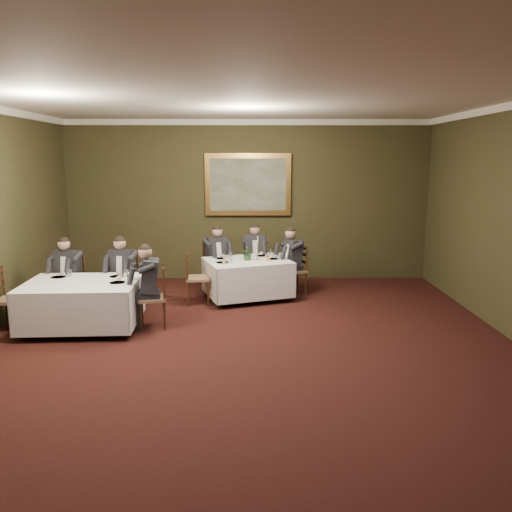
{
  "coord_description": "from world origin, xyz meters",
  "views": [
    {
      "loc": [
        0.12,
        -6.07,
        2.69
      ],
      "look_at": [
        0.17,
        1.74,
        1.15
      ],
      "focal_mm": 35.0,
      "sensor_mm": 36.0,
      "label": 1
    }
  ],
  "objects_px": {
    "table_main": "(247,276)",
    "chair_sec_backright": "(125,296)",
    "chair_main_backright": "(254,274)",
    "diner_sec_endright": "(152,296)",
    "chair_sec_endleft": "(12,312)",
    "centerpiece": "(248,253)",
    "diner_main_backleft": "(216,266)",
    "chair_sec_endright": "(153,310)",
    "chair_main_endleft": "(198,289)",
    "candlestick": "(258,251)",
    "chair_main_endright": "(294,280)",
    "painting": "(248,185)",
    "diner_sec_backleft": "(70,284)",
    "diner_sec_backright": "(124,283)",
    "chair_sec_backleft": "(71,296)",
    "diner_main_endright": "(294,269)",
    "table_second": "(82,301)",
    "diner_main_backright": "(254,263)",
    "chair_main_backleft": "(216,277)"
  },
  "relations": [
    {
      "from": "table_main",
      "to": "chair_sec_backright",
      "type": "distance_m",
      "value": 2.32
    },
    {
      "from": "chair_main_backright",
      "to": "diner_sec_endright",
      "type": "relative_size",
      "value": 0.74
    },
    {
      "from": "chair_sec_endleft",
      "to": "centerpiece",
      "type": "bearing_deg",
      "value": 115.17
    },
    {
      "from": "diner_main_backleft",
      "to": "chair_sec_endright",
      "type": "relative_size",
      "value": 1.35
    },
    {
      "from": "table_main",
      "to": "chair_sec_backright",
      "type": "relative_size",
      "value": 1.86
    },
    {
      "from": "chair_sec_backright",
      "to": "chair_main_endleft",
      "type": "bearing_deg",
      "value": -147.65
    },
    {
      "from": "chair_main_backright",
      "to": "diner_sec_endright",
      "type": "bearing_deg",
      "value": 51.3
    },
    {
      "from": "chair_main_endleft",
      "to": "candlestick",
      "type": "relative_size",
      "value": 2.11
    },
    {
      "from": "chair_main_endright",
      "to": "painting",
      "type": "distance_m",
      "value": 2.44
    },
    {
      "from": "diner_main_backleft",
      "to": "painting",
      "type": "distance_m",
      "value": 2.01
    },
    {
      "from": "chair_main_backright",
      "to": "chair_main_endleft",
      "type": "distance_m",
      "value": 1.61
    },
    {
      "from": "diner_sec_backleft",
      "to": "chair_sec_endleft",
      "type": "distance_m",
      "value": 1.13
    },
    {
      "from": "chair_main_endleft",
      "to": "chair_sec_endleft",
      "type": "bearing_deg",
      "value": -67.5
    },
    {
      "from": "diner_sec_backleft",
      "to": "chair_sec_endright",
      "type": "xyz_separation_m",
      "value": [
        1.63,
        -0.82,
        -0.23
      ]
    },
    {
      "from": "diner_sec_backright",
      "to": "chair_main_backright",
      "type": "bearing_deg",
      "value": -132.23
    },
    {
      "from": "chair_sec_backleft",
      "to": "diner_sec_backleft",
      "type": "relative_size",
      "value": 0.74
    },
    {
      "from": "chair_main_endleft",
      "to": "centerpiece",
      "type": "distance_m",
      "value": 1.17
    },
    {
      "from": "diner_main_endright",
      "to": "chair_sec_endright",
      "type": "distance_m",
      "value": 3.13
    },
    {
      "from": "chair_sec_endleft",
      "to": "chair_sec_backleft",
      "type": "bearing_deg",
      "value": 146.84
    },
    {
      "from": "chair_sec_backright",
      "to": "candlestick",
      "type": "xyz_separation_m",
      "value": [
        2.37,
        0.85,
        0.65
      ]
    },
    {
      "from": "painting",
      "to": "centerpiece",
      "type": "bearing_deg",
      "value": -89.64
    },
    {
      "from": "chair_sec_backleft",
      "to": "centerpiece",
      "type": "height_order",
      "value": "centerpiece"
    },
    {
      "from": "diner_sec_backleft",
      "to": "chair_sec_backright",
      "type": "xyz_separation_m",
      "value": [
        0.95,
        0.05,
        -0.23
      ]
    },
    {
      "from": "centerpiece",
      "to": "painting",
      "type": "height_order",
      "value": "painting"
    },
    {
      "from": "chair_main_endright",
      "to": "diner_main_endright",
      "type": "height_order",
      "value": "diner_main_endright"
    },
    {
      "from": "table_second",
      "to": "diner_main_endright",
      "type": "distance_m",
      "value": 4.07
    },
    {
      "from": "chair_sec_backleft",
      "to": "candlestick",
      "type": "xyz_separation_m",
      "value": [
        3.32,
        0.89,
        0.65
      ]
    },
    {
      "from": "table_second",
      "to": "diner_main_backleft",
      "type": "relative_size",
      "value": 1.35
    },
    {
      "from": "chair_main_endleft",
      "to": "diner_sec_endright",
      "type": "relative_size",
      "value": 0.74
    },
    {
      "from": "centerpiece",
      "to": "table_second",
      "type": "bearing_deg",
      "value": -146.7
    },
    {
      "from": "chair_sec_endright",
      "to": "centerpiece",
      "type": "height_order",
      "value": "centerpiece"
    },
    {
      "from": "diner_main_backleft",
      "to": "chair_sec_endleft",
      "type": "bearing_deg",
      "value": 8.24
    },
    {
      "from": "table_second",
      "to": "diner_sec_backleft",
      "type": "bearing_deg",
      "value": 120.43
    },
    {
      "from": "chair_main_backright",
      "to": "chair_sec_endleft",
      "type": "height_order",
      "value": "same"
    },
    {
      "from": "painting",
      "to": "diner_main_endright",
      "type": "bearing_deg",
      "value": -55.07
    },
    {
      "from": "chair_main_endleft",
      "to": "diner_main_backright",
      "type": "bearing_deg",
      "value": 133.46
    },
    {
      "from": "diner_main_endright",
      "to": "chair_sec_backleft",
      "type": "xyz_separation_m",
      "value": [
        -4.04,
        -1.15,
        -0.23
      ]
    },
    {
      "from": "chair_main_endright",
      "to": "diner_sec_backright",
      "type": "height_order",
      "value": "diner_sec_backright"
    },
    {
      "from": "chair_main_endright",
      "to": "diner_main_endright",
      "type": "bearing_deg",
      "value": 90.0
    },
    {
      "from": "chair_main_backleft",
      "to": "diner_sec_endright",
      "type": "bearing_deg",
      "value": 40.16
    },
    {
      "from": "chair_main_backright",
      "to": "diner_main_backright",
      "type": "bearing_deg",
      "value": 90.0
    },
    {
      "from": "diner_sec_backright",
      "to": "candlestick",
      "type": "distance_m",
      "value": 2.56
    },
    {
      "from": "table_second",
      "to": "candlestick",
      "type": "height_order",
      "value": "candlestick"
    },
    {
      "from": "diner_main_backleft",
      "to": "diner_sec_backleft",
      "type": "distance_m",
      "value": 2.87
    },
    {
      "from": "table_main",
      "to": "chair_main_backright",
      "type": "relative_size",
      "value": 1.86
    },
    {
      "from": "diner_main_backright",
      "to": "chair_sec_backleft",
      "type": "xyz_separation_m",
      "value": [
        -3.26,
        -1.71,
        -0.23
      ]
    },
    {
      "from": "diner_main_backleft",
      "to": "centerpiece",
      "type": "relative_size",
      "value": 4.82
    },
    {
      "from": "diner_main_backleft",
      "to": "chair_sec_endleft",
      "type": "height_order",
      "value": "diner_main_backleft"
    },
    {
      "from": "diner_main_backleft",
      "to": "chair_sec_backleft",
      "type": "height_order",
      "value": "diner_main_backleft"
    },
    {
      "from": "candlestick",
      "to": "diner_sec_backleft",
      "type": "bearing_deg",
      "value": -164.86
    }
  ]
}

